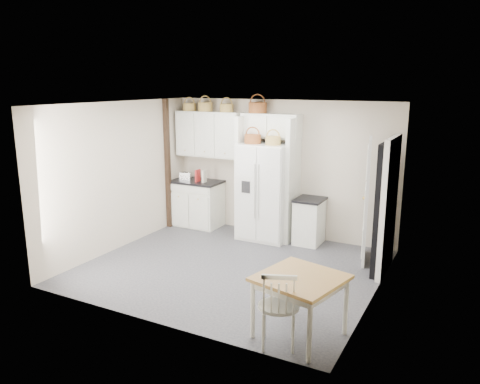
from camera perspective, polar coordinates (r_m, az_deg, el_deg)
The scene contains 28 objects.
floor at distance 7.64m, azimuth -1.04°, elevation -9.19°, with size 4.50×4.50×0.00m, color #2B2A31.
ceiling at distance 7.07m, azimuth -1.13°, elevation 10.68°, with size 4.50×4.50×0.00m, color white.
wall_back at distance 9.02m, azimuth 5.05°, elevation 2.87°, with size 4.50×4.50×0.00m, color beige.
wall_left at distance 8.54m, azimuth -14.45°, elevation 1.91°, with size 4.00×4.00×0.00m, color beige.
wall_right at distance 6.50m, azimuth 16.59°, elevation -1.71°, with size 4.00×4.00×0.00m, color beige.
refrigerator at distance 8.81m, azimuth 3.15°, elevation 0.05°, with size 0.94×0.75×1.82m, color white.
base_cab_left at distance 9.73m, azimuth -5.20°, elevation -1.46°, with size 0.98×0.62×0.91m, color white.
base_cab_right at distance 8.71m, azimuth 8.42°, elevation -3.64°, with size 0.46×0.56×0.81m, color white.
dining_table at distance 5.64m, azimuth 7.28°, elevation -13.65°, with size 0.90×0.90×0.75m, color #A48234.
windsor_chair at distance 5.39m, azimuth 4.74°, elevation -13.70°, with size 0.47×0.42×0.95m, color white.
counter_left at distance 9.62m, azimuth -5.26°, elevation 1.28°, with size 1.02×0.66×0.04m, color black.
counter_right at distance 8.60m, azimuth 8.52°, elevation -0.92°, with size 0.50×0.59×0.04m, color black.
toaster at distance 9.69m, azimuth -6.66°, elevation 1.94°, with size 0.23×0.13×0.16m, color silver.
cookbook_red at distance 9.49m, azimuth -5.16°, elevation 2.00°, with size 0.04×0.16×0.24m, color red.
cookbook_cream at distance 9.41m, azimuth -4.37°, elevation 1.92°, with size 0.04×0.16×0.25m, color beige.
basket_upper_a at distance 9.66m, azimuth -6.18°, elevation 10.26°, with size 0.27×0.27×0.15m, color olive.
basket_upper_b at distance 9.46m, azimuth -4.25°, elevation 10.31°, with size 0.30×0.30×0.18m, color olive.
basket_upper_c at distance 9.21m, azimuth -1.65°, elevation 10.21°, with size 0.27×0.27×0.16m, color olive.
basket_bridge_a at distance 8.90m, azimuth 2.15°, elevation 10.23°, with size 0.35×0.35×0.20m, color brown.
basket_fridge_a at distance 8.65m, azimuth 1.55°, elevation 6.48°, with size 0.31×0.31×0.17m, color brown.
basket_fridge_b at distance 8.48m, azimuth 4.05°, elevation 6.27°, with size 0.28×0.28×0.15m, color olive.
upper_cabinet at distance 9.46m, azimuth -3.75°, elevation 7.05°, with size 1.40×0.34×0.90m, color white.
bridge_cabinet at distance 8.81m, azimuth 3.82°, elevation 8.06°, with size 1.12×0.34×0.45m, color white.
fridge_panel_left at distance 9.05m, azimuth 0.44°, elevation 1.99°, with size 0.08×0.60×2.30m, color white.
fridge_panel_right at distance 8.64m, azimuth 6.46°, elevation 1.36°, with size 0.08×0.60×2.30m, color white.
trim_post at distance 9.53m, azimuth -8.81°, elevation 3.33°, with size 0.09×0.09×2.60m, color black.
doorway_void at distance 7.54m, azimuth 17.30°, elevation -1.90°, with size 0.18×0.85×2.05m, color black.
door_slab at distance 7.92m, azimuth 15.20°, elevation -1.04°, with size 0.80×0.04×2.05m, color white.
Camera 1 is at (3.40, -6.19, 2.92)m, focal length 35.00 mm.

